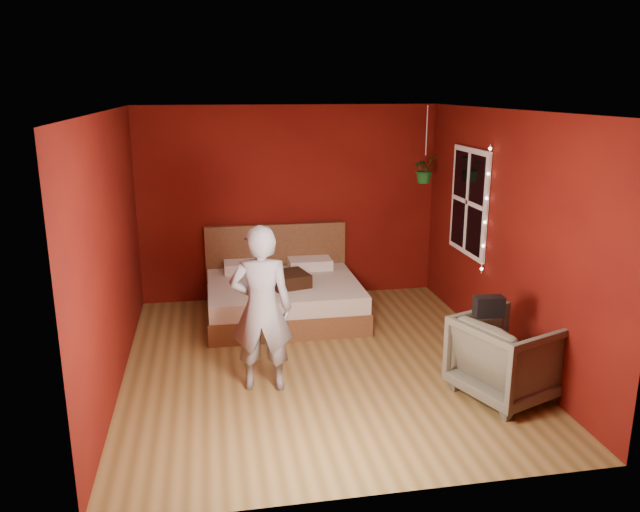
{
  "coord_description": "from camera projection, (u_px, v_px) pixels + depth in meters",
  "views": [
    {
      "loc": [
        -1.07,
        -5.96,
        2.82
      ],
      "look_at": [
        0.08,
        0.4,
        1.06
      ],
      "focal_mm": 35.0,
      "sensor_mm": 36.0,
      "label": 1
    }
  ],
  "objects": [
    {
      "name": "floor",
      "position": [
        319.0,
        363.0,
        6.59
      ],
      "size": [
        4.5,
        4.5,
        0.0
      ],
      "primitive_type": "plane",
      "color": "olive",
      "rests_on": "ground"
    },
    {
      "name": "room_walls",
      "position": [
        319.0,
        206.0,
        6.15
      ],
      "size": [
        4.04,
        4.54,
        2.62
      ],
      "color": "#61120A",
      "rests_on": "ground"
    },
    {
      "name": "window",
      "position": [
        469.0,
        202.0,
        7.39
      ],
      "size": [
        0.05,
        0.97,
        1.27
      ],
      "color": "white",
      "rests_on": "room_walls"
    },
    {
      "name": "fairy_lights",
      "position": [
        486.0,
        210.0,
        6.88
      ],
      "size": [
        0.04,
        0.04,
        1.45
      ],
      "color": "silver",
      "rests_on": "room_walls"
    },
    {
      "name": "bed",
      "position": [
        283.0,
        295.0,
        7.89
      ],
      "size": [
        1.89,
        1.61,
        1.04
      ],
      "color": "brown",
      "rests_on": "ground"
    },
    {
      "name": "person",
      "position": [
        261.0,
        309.0,
        5.84
      ],
      "size": [
        0.64,
        0.48,
        1.61
      ],
      "primitive_type": "imported",
      "rotation": [
        0.0,
        0.0,
        2.98
      ],
      "color": "gray",
      "rests_on": "ground"
    },
    {
      "name": "armchair",
      "position": [
        508.0,
        357.0,
        5.79
      ],
      "size": [
        1.1,
        1.08,
        0.78
      ],
      "primitive_type": "imported",
      "rotation": [
        0.0,
        0.0,
        1.94
      ],
      "color": "#565544",
      "rests_on": "ground"
    },
    {
      "name": "handbag",
      "position": [
        489.0,
        306.0,
        5.71
      ],
      "size": [
        0.28,
        0.15,
        0.19
      ],
      "primitive_type": "cube",
      "rotation": [
        0.0,
        0.0,
        -0.08
      ],
      "color": "black",
      "rests_on": "armchair"
    },
    {
      "name": "throw_pillow",
      "position": [
        288.0,
        279.0,
        7.59
      ],
      "size": [
        0.55,
        0.55,
        0.16
      ],
      "primitive_type": "cube",
      "rotation": [
        0.0,
        0.0,
        0.25
      ],
      "color": "#321B10",
      "rests_on": "bed"
    },
    {
      "name": "hanging_plant",
      "position": [
        425.0,
        169.0,
        7.9
      ],
      "size": [
        0.33,
        0.29,
        0.97
      ],
      "color": "silver",
      "rests_on": "room_walls"
    }
  ]
}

